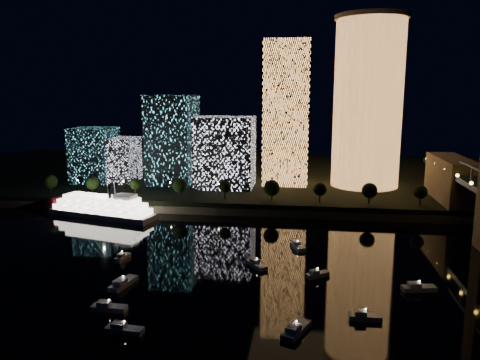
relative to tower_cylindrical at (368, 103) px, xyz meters
name	(u,v)px	position (x,y,z in m)	size (l,w,h in m)	color
ground	(286,305)	(-32.34, -127.28, -45.21)	(520.00, 520.00, 0.00)	black
far_bank	(299,177)	(-32.34, 32.72, -42.71)	(420.00, 160.00, 5.00)	black
seawall	(295,213)	(-32.34, -45.28, -43.71)	(420.00, 6.00, 3.00)	#6B5E4C
tower_cylindrical	(368,103)	(0.00, 0.00, 0.00)	(34.00, 34.00, 80.16)	#FFA451
tower_rectangular	(286,113)	(-38.51, 0.95, -5.40)	(21.88, 21.88, 69.61)	#FFA451
midrise_blocks	(166,148)	(-97.78, -6.63, -22.77)	(92.31, 33.94, 43.71)	white
riverboat	(98,207)	(-112.26, -56.35, -41.37)	(50.60, 21.63, 14.97)	silver
motorboats	(241,288)	(-44.01, -120.72, -44.39)	(90.00, 65.39, 2.78)	silver
esplanade_trees	(220,186)	(-64.33, -39.28, -34.74)	(165.98, 6.85, 8.92)	black
street_lamps	(218,187)	(-66.34, -33.28, -36.19)	(132.70, 0.70, 5.65)	black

